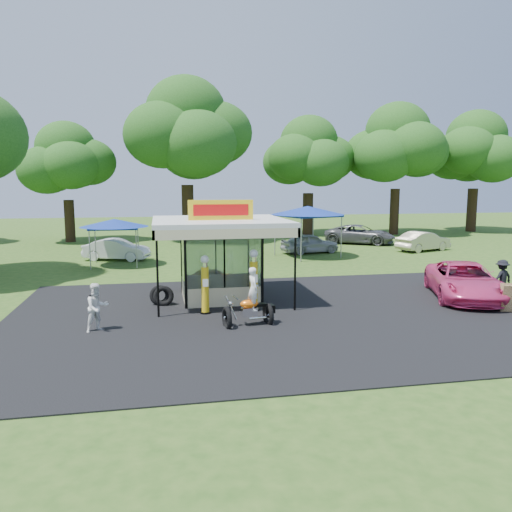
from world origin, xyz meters
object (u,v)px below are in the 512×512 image
(motorcycle, at_px, (251,302))
(tent_east, at_px, (308,211))
(a_frame_sign, at_px, (510,299))
(spectator_east_a, at_px, (502,278))
(gas_station_kiosk, at_px, (220,257))
(spectator_west, at_px, (97,308))
(bg_car_c, at_px, (310,243))
(bg_car_a, at_px, (117,250))
(bg_car_d, at_px, (360,234))
(bg_car_e, at_px, (423,241))
(tent_west, at_px, (114,223))
(kiosk_car, at_px, (214,278))
(gas_pump_left, at_px, (205,286))
(gas_pump_right, at_px, (254,282))
(pink_sedan, at_px, (464,281))

(motorcycle, distance_m, tent_east, 16.90)
(a_frame_sign, distance_m, spectator_east_a, 3.21)
(gas_station_kiosk, distance_m, spectator_west, 6.03)
(gas_station_kiosk, xyz_separation_m, bg_car_c, (7.90, 12.87, -1.09))
(bg_car_a, bearing_deg, bg_car_d, -56.29)
(spectator_west, distance_m, spectator_east_a, 16.78)
(bg_car_e, bearing_deg, tent_west, 76.58)
(bg_car_c, xyz_separation_m, bg_car_e, (8.41, -0.47, 0.01))
(gas_station_kiosk, distance_m, bg_car_e, 20.52)
(bg_car_e, distance_m, tent_east, 9.47)
(gas_station_kiosk, distance_m, tent_west, 11.17)
(motorcycle, bearing_deg, a_frame_sign, -9.53)
(bg_car_a, bearing_deg, gas_station_kiosk, -139.14)
(spectator_west, bearing_deg, bg_car_c, 20.34)
(kiosk_car, height_order, tent_west, tent_west)
(gas_pump_left, distance_m, motorcycle, 2.31)
(spectator_west, bearing_deg, a_frame_sign, -34.83)
(gas_pump_right, height_order, bg_car_d, gas_pump_right)
(pink_sedan, xyz_separation_m, bg_car_a, (-15.28, 13.96, -0.08))
(gas_pump_left, xyz_separation_m, motorcycle, (1.40, -1.82, -0.24))
(gas_pump_left, bearing_deg, bg_car_d, 53.97)
(bg_car_a, relative_size, bg_car_c, 1.01)
(motorcycle, height_order, bg_car_d, motorcycle)
(pink_sedan, distance_m, bg_car_d, 19.57)
(a_frame_sign, relative_size, tent_west, 0.27)
(spectator_west, xyz_separation_m, bg_car_e, (20.82, 16.28, -0.10))
(bg_car_c, height_order, bg_car_e, bg_car_e)
(a_frame_sign, height_order, tent_east, tent_east)
(gas_station_kiosk, relative_size, bg_car_a, 1.31)
(gas_pump_left, relative_size, motorcycle, 1.05)
(bg_car_a, bearing_deg, motorcycle, -142.83)
(a_frame_sign, height_order, pink_sedan, pink_sedan)
(bg_car_a, bearing_deg, gas_pump_right, -139.07)
(gas_pump_right, relative_size, motorcycle, 1.13)
(a_frame_sign, bearing_deg, spectator_west, -159.10)
(a_frame_sign, height_order, bg_car_c, bg_car_c)
(motorcycle, relative_size, pink_sedan, 0.38)
(tent_west, xyz_separation_m, tent_east, (12.25, 1.27, 0.54))
(spectator_east_a, xyz_separation_m, bg_car_e, (4.19, 14.01, -0.08))
(gas_pump_right, bearing_deg, spectator_west, -164.09)
(gas_station_kiosk, xyz_separation_m, bg_car_d, (13.52, 17.40, -1.01))
(gas_station_kiosk, height_order, gas_pump_left, gas_station_kiosk)
(gas_pump_left, distance_m, bg_car_c, 17.54)
(gas_pump_right, bearing_deg, bg_car_d, 57.58)
(gas_pump_left, relative_size, bg_car_c, 0.54)
(kiosk_car, height_order, bg_car_c, bg_car_c)
(motorcycle, distance_m, tent_west, 15.28)
(gas_pump_left, relative_size, spectator_west, 1.37)
(bg_car_e, bearing_deg, gas_station_kiosk, 107.26)
(gas_pump_right, relative_size, a_frame_sign, 2.21)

